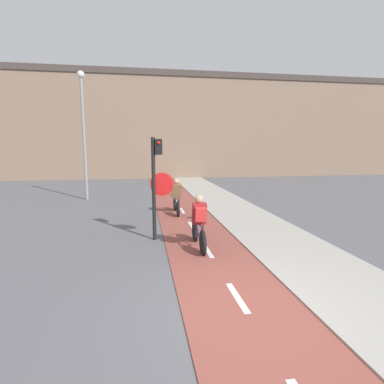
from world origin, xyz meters
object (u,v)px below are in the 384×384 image
traffic_light_pole (157,177)px  cyclist_far (176,198)px  street_lamp_far (83,122)px  cyclist_near (199,223)px

traffic_light_pole → cyclist_far: size_ratio=1.69×
street_lamp_far → cyclist_near: street_lamp_far is taller
traffic_light_pole → cyclist_far: (0.94, 3.32, -1.19)m
traffic_light_pole → street_lamp_far: (-3.25, 7.38, 2.08)m
cyclist_near → cyclist_far: 4.30m
traffic_light_pole → cyclist_near: size_ratio=1.68×
street_lamp_far → cyclist_far: bearing=-44.1°
street_lamp_far → traffic_light_pole: bearing=-66.3°
street_lamp_far → cyclist_near: size_ratio=3.61×
traffic_light_pole → cyclist_far: traffic_light_pole is taller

